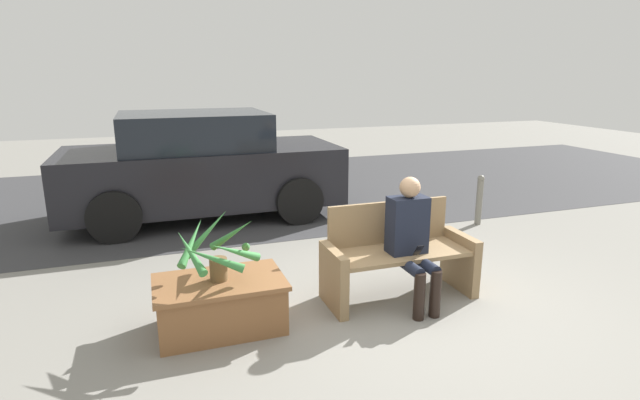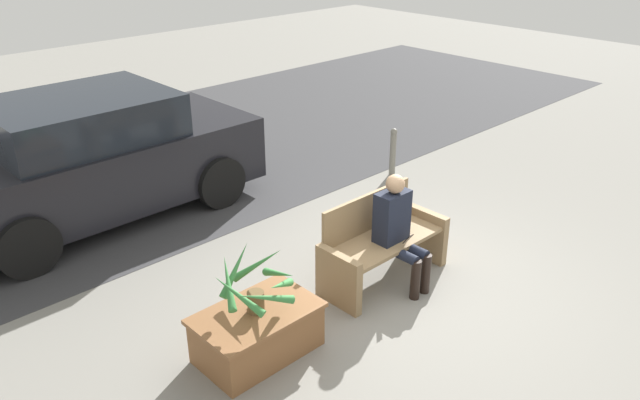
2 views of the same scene
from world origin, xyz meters
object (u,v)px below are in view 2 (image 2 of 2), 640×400
bench (381,243)px  person_seated (398,226)px  planter_box (257,331)px  parked_car (94,158)px  bollard_post (393,151)px  potted_plant (255,285)px

bench → person_seated: bearing=-78.5°
person_seated → planter_box: 1.87m
planter_box → parked_car: (0.27, 3.67, 0.55)m
parked_car → bollard_post: parked_car is taller
bench → planter_box: size_ratio=1.34×
planter_box → bollard_post: bearing=24.8°
planter_box → potted_plant: (-0.01, -0.01, 0.50)m
planter_box → bollard_post: (4.07, 1.88, 0.14)m
bench → parked_car: size_ratio=0.36×
planter_box → bollard_post: 4.49m
planter_box → parked_car: parked_car is taller
person_seated → bollard_post: (2.25, 1.97, -0.30)m
potted_plant → bench: bearing=3.5°
potted_plant → parked_car: size_ratio=0.17×
parked_car → person_seated: bearing=-67.7°
person_seated → planter_box: person_seated is taller
potted_plant → parked_car: parked_car is taller
person_seated → potted_plant: bearing=177.5°
planter_box → person_seated: bearing=-2.9°
planter_box → potted_plant: bearing=-117.5°
person_seated → potted_plant: person_seated is taller
planter_box → parked_car: size_ratio=0.27×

